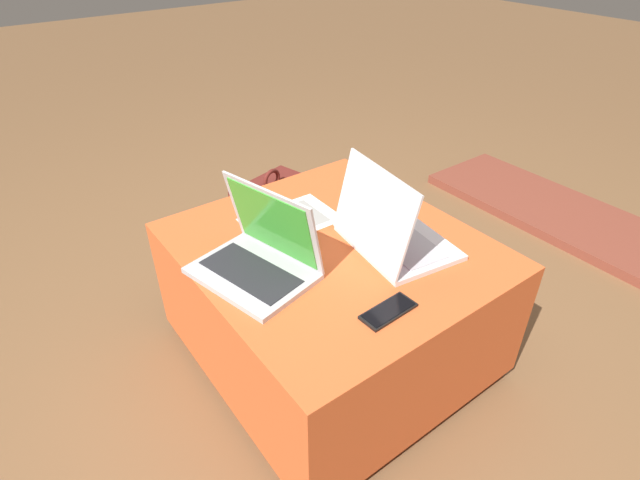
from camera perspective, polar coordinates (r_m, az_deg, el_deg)
name	(u,v)px	position (r m, az deg, el deg)	size (l,w,h in m)	color
ground_plane	(331,352)	(1.82, 1.23, -12.68)	(14.00, 14.00, 0.00)	brown
ottoman	(332,302)	(1.66, 1.33, -7.10)	(0.91, 0.83, 0.47)	maroon
laptop_near	(259,256)	(1.39, -6.97, -1.80)	(0.37, 0.31, 0.25)	#B7B7BC
laptop_far	(390,232)	(1.49, 8.00, 0.91)	(0.36, 0.30, 0.27)	silver
cell_phone	(388,311)	(1.29, 7.82, -8.04)	(0.07, 0.16, 0.01)	black
backpack	(272,226)	(2.13, -5.45, 1.58)	(0.30, 0.34, 0.46)	#5B1E19
paper_sheet	(291,219)	(1.64, -3.34, 2.40)	(0.22, 0.30, 0.00)	white
fireplace_hearth	(566,217)	(2.80, 26.29, 2.42)	(1.40, 0.50, 0.04)	brown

